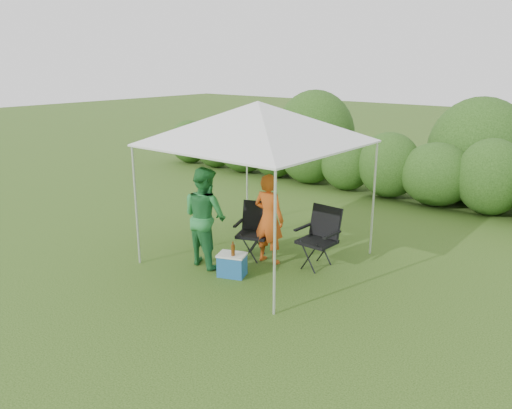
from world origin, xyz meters
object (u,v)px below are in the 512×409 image
Objects in this scene: chair_right at (320,233)px; chair_left at (255,226)px; canopy at (258,123)px; woman at (205,216)px; cooler at (232,265)px; man at (269,219)px.

chair_right is 1.22m from chair_left.
canopy is at bearing -51.28° from chair_left.
chair_left is 0.99m from woman.
canopy is at bearing 78.23° from cooler.
chair_left is (-0.11, 0.06, -1.89)m from canopy.
man is at bearing -2.11° from canopy.
chair_right is at bearing 21.67° from canopy.
man is 1.12m from woman.
canopy reaches higher than cooler.
canopy is 2.94× the size of chair_right.
canopy is 3.07× the size of chair_left.
man is at bearing -149.23° from chair_right.
woman is (-0.56, -0.77, -1.59)m from canopy.
man is at bearing 61.19° from cooler.
chair_right is at bearing 33.38° from cooler.
cooler is (0.71, -0.11, -0.68)m from woman.
woman is at bearing -125.73° from canopy.
cooler is (0.26, -0.94, -0.38)m from chair_left.
chair_left is at bearing -111.60° from woman.
chair_right is 0.60× the size of woman.
woman is 3.18× the size of cooler.
chair_right is 1.05× the size of chair_left.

